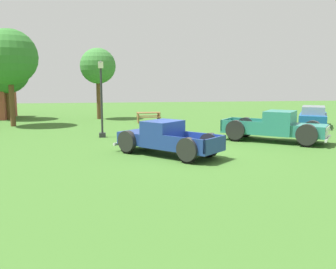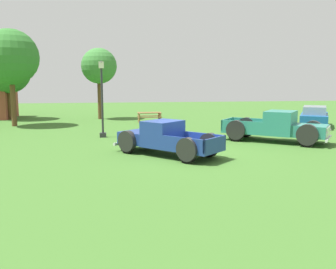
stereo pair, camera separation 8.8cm
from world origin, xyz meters
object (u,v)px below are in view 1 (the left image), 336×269
at_px(pickup_truck_behind_left, 281,127).
at_px(lamp_post_near, 101,97).
at_px(sedan_distant_a, 313,116).
at_px(oak_tree_east, 98,66).
at_px(picnic_table, 148,116).
at_px(pickup_truck_foreground, 162,138).
at_px(oak_tree_center, 6,71).
at_px(oak_tree_west, 9,57).

distance_m(pickup_truck_behind_left, lamp_post_near, 9.85).
relative_size(sedan_distant_a, oak_tree_east, 0.78).
height_order(sedan_distant_a, picnic_table, sedan_distant_a).
relative_size(pickup_truck_foreground, oak_tree_center, 0.79).
height_order(oak_tree_west, oak_tree_center, oak_tree_west).
relative_size(pickup_truck_behind_left, picnic_table, 2.98).
distance_m(lamp_post_near, oak_tree_center, 13.62).
xyz_separation_m(sedan_distant_a, lamp_post_near, (-14.52, -2.91, 1.50)).
distance_m(pickup_truck_behind_left, oak_tree_east, 16.97).
distance_m(pickup_truck_behind_left, oak_tree_center, 22.40).
distance_m(pickup_truck_foreground, oak_tree_east, 16.42).
height_order(pickup_truck_behind_left, oak_tree_center, oak_tree_center).
bearing_deg(sedan_distant_a, oak_tree_east, 153.71).
distance_m(pickup_truck_foreground, pickup_truck_behind_left, 6.93).
bearing_deg(pickup_truck_foreground, sedan_distant_a, 34.92).
bearing_deg(sedan_distant_a, picnic_table, 159.40).
bearing_deg(pickup_truck_foreground, picnic_table, 86.98).
bearing_deg(lamp_post_near, oak_tree_east, 92.75).
xyz_separation_m(pickup_truck_behind_left, sedan_distant_a, (5.29, 6.03, -0.03)).
bearing_deg(pickup_truck_behind_left, sedan_distant_a, 48.74).
xyz_separation_m(pickup_truck_behind_left, lamp_post_near, (-9.23, 3.12, 1.47)).
relative_size(pickup_truck_foreground, picnic_table, 2.59).
distance_m(lamp_post_near, oak_tree_west, 9.18).
relative_size(oak_tree_east, oak_tree_west, 0.87).
bearing_deg(oak_tree_center, oak_tree_east, -5.03).
relative_size(lamp_post_near, oak_tree_west, 0.64).
bearing_deg(oak_tree_west, pickup_truck_foreground, -52.04).
bearing_deg(oak_tree_west, oak_tree_east, 35.54).
xyz_separation_m(pickup_truck_foreground, oak_tree_center, (-10.55, 16.34, 3.30)).
distance_m(picnic_table, oak_tree_west, 10.60).
bearing_deg(oak_tree_west, pickup_truck_behind_left, -30.83).
relative_size(pickup_truck_foreground, oak_tree_east, 0.80).
bearing_deg(oak_tree_west, lamp_post_near, -44.22).
bearing_deg(pickup_truck_behind_left, oak_tree_center, 140.51).
bearing_deg(oak_tree_center, pickup_truck_behind_left, -39.49).
height_order(oak_tree_east, oak_tree_center, oak_tree_center).
relative_size(picnic_table, oak_tree_center, 0.31).
height_order(pickup_truck_foreground, pickup_truck_behind_left, pickup_truck_behind_left).
distance_m(oak_tree_west, oak_tree_center, 5.12).
relative_size(pickup_truck_foreground, oak_tree_west, 0.69).
bearing_deg(oak_tree_west, picnic_table, 5.66).
relative_size(sedan_distant_a, oak_tree_center, 0.77).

